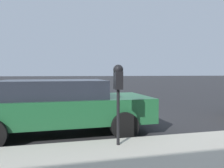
{
  "coord_description": "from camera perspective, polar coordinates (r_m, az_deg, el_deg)",
  "views": [
    {
      "loc": [
        -6.55,
        0.88,
        1.52
      ],
      "look_at": [
        -2.2,
        -0.19,
        1.3
      ],
      "focal_mm": 35.0,
      "sensor_mm": 36.0,
      "label": 1
    }
  ],
  "objects": [
    {
      "name": "ground_plane",
      "position": [
        6.78,
        -6.06,
        -10.14
      ],
      "size": [
        220.0,
        220.0,
        0.0
      ],
      "primitive_type": "plane",
      "color": "#2B2B2D"
    },
    {
      "name": "car_green",
      "position": [
        5.67,
        -13.59,
        -5.25
      ],
      "size": [
        2.11,
        4.47,
        1.35
      ],
      "rotation": [
        0.0,
        0.0,
        3.15
      ],
      "color": "#1E5B33",
      "rests_on": "ground_plane"
    },
    {
      "name": "parking_meter",
      "position": [
        4.11,
        1.62,
        0.09
      ],
      "size": [
        0.21,
        0.19,
        1.53
      ],
      "color": "black",
      "rests_on": "sidewalk"
    }
  ]
}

